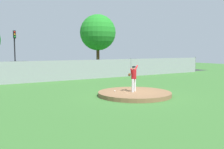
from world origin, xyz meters
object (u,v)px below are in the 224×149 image
object	(u,v)px
traffic_light_near	(15,45)
parked_car_teal	(76,68)
parked_car_slate	(103,67)
parked_car_burgundy	(120,66)
pitcher_youth	(134,76)
parked_car_champagne	(139,66)
baseball	(115,91)
parked_car_navy	(21,70)

from	to	relation	value
traffic_light_near	parked_car_teal	bearing A→B (deg)	-31.94
parked_car_slate	parked_car_burgundy	distance (m)	2.91
parked_car_teal	parked_car_slate	bearing A→B (deg)	-2.37
pitcher_youth	parked_car_champagne	xyz separation A→B (m)	(11.74, 14.30, -0.43)
pitcher_youth	parked_car_teal	size ratio (longest dim) A/B	0.37
baseball	parked_car_slate	distance (m)	15.43
pitcher_youth	baseball	xyz separation A→B (m)	(-0.97, 0.67, -0.96)
pitcher_youth	parked_car_slate	xyz separation A→B (m)	(6.12, 14.36, -0.43)
parked_car_teal	baseball	bearing A→B (deg)	-104.60
parked_car_burgundy	traffic_light_near	distance (m)	13.13
parked_car_teal	parked_car_navy	distance (m)	6.23
pitcher_youth	parked_car_burgundy	size ratio (longest dim) A/B	0.41
parked_car_burgundy	traffic_light_near	xyz separation A→B (m)	(-12.38, 3.44, 2.70)
parked_car_teal	traffic_light_near	world-z (taller)	traffic_light_near
pitcher_youth	parked_car_champagne	world-z (taller)	pitcher_youth
pitcher_youth	traffic_light_near	distance (m)	18.69
parked_car_champagne	traffic_light_near	xyz separation A→B (m)	(-15.12, 3.94, 2.68)
parked_car_navy	traffic_light_near	world-z (taller)	traffic_light_near
parked_car_navy	traffic_light_near	size ratio (longest dim) A/B	0.87
parked_car_navy	parked_car_slate	bearing A→B (deg)	-0.25
parked_car_teal	parked_car_navy	size ratio (longest dim) A/B	1.00
baseball	parked_car_teal	bearing A→B (deg)	75.40
pitcher_youth	baseball	bearing A→B (deg)	145.53
parked_car_slate	parked_car_burgundy	xyz separation A→B (m)	(2.88, 0.44, -0.02)
parked_car_burgundy	traffic_light_near	world-z (taller)	traffic_light_near
baseball	traffic_light_near	xyz separation A→B (m)	(-2.40, 17.58, 3.21)
baseball	traffic_light_near	distance (m)	18.03
parked_car_navy	parked_car_burgundy	xyz separation A→B (m)	(12.60, 0.40, -0.03)
parked_car_navy	parked_car_slate	distance (m)	9.73
baseball	parked_car_champagne	bearing A→B (deg)	46.99
baseball	parked_car_teal	size ratio (longest dim) A/B	0.02
parked_car_navy	baseball	bearing A→B (deg)	-79.17
baseball	parked_car_navy	xyz separation A→B (m)	(-2.63, 13.73, 0.54)
parked_car_slate	pitcher_youth	bearing A→B (deg)	-113.10
parked_car_slate	parked_car_champagne	world-z (taller)	same
pitcher_youth	parked_car_burgundy	distance (m)	17.33
pitcher_youth	parked_car_champagne	size ratio (longest dim) A/B	0.36
pitcher_youth	parked_car_navy	xyz separation A→B (m)	(-3.60, 14.40, -0.42)
parked_car_champagne	pitcher_youth	bearing A→B (deg)	-129.38
pitcher_youth	parked_car_champagne	distance (m)	18.51
pitcher_youth	parked_car_burgundy	world-z (taller)	pitcher_youth
pitcher_youth	parked_car_slate	distance (m)	15.62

